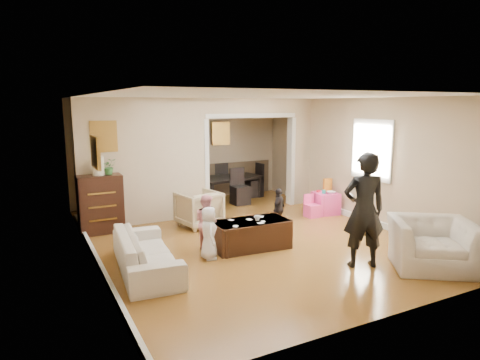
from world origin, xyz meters
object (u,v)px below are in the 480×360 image
table_lamp (98,166)px  child_kneel_a (209,233)px  play_table (326,203)px  cyan_cup (324,192)px  dining_table (229,188)px  armchair_front (431,244)px  sofa (146,252)px  coffee_cup (257,218)px  adult_person (364,210)px  dresser (100,204)px  child_kneel_b (207,222)px  armchair_back (199,209)px  coffee_table (251,234)px  child_toddler (279,209)px

table_lamp → child_kneel_a: size_ratio=0.42×
play_table → cyan_cup: bearing=-153.4°
cyan_cup → dining_table: size_ratio=0.05×
armchair_front → cyan_cup: bearing=115.2°
sofa → coffee_cup: coffee_cup is taller
table_lamp → coffee_cup: size_ratio=3.77×
armchair_front → adult_person: size_ratio=0.65×
armchair_front → coffee_cup: bearing=168.3°
cyan_cup → child_kneel_a: (-3.40, -1.37, -0.10)m
dresser → child_kneel_b: 2.34m
armchair_back → coffee_table: 1.71m
armchair_back → child_toddler: 1.64m
sofa → dresser: (-0.26, 2.32, 0.28)m
coffee_table → adult_person: bearing=-53.7°
coffee_cup → child_toddler: 1.25m
coffee_table → play_table: 2.94m
dining_table → armchair_front: bearing=-93.5°
coffee_cup → child_kneel_a: size_ratio=0.11×
dresser → armchair_front: bearing=-45.3°
sofa → dresser: dresser is taller
play_table → child_toddler: bearing=-161.9°
child_toddler → dining_table: bearing=-131.0°
sofa → coffee_table: (1.88, 0.18, -0.04)m
coffee_cup → dining_table: size_ratio=0.06×
dining_table → child_kneel_a: (-2.19, -3.78, 0.13)m
cyan_cup → child_toddler: 1.57m
dresser → coffee_table: bearing=-45.0°
dining_table → child_kneel_b: size_ratio=1.77×
cyan_cup → adult_person: (-1.43, -2.74, 0.36)m
coffee_cup → play_table: (2.55, 1.32, -0.29)m
dresser → cyan_cup: dresser is taller
dresser → table_lamp: size_ratio=3.14×
adult_person → child_toddler: size_ratio=2.15×
armchair_front → coffee_cup: 2.76m
play_table → child_toddler: child_toddler is taller
armchair_back → dresser: 1.92m
coffee_cup → child_kneel_b: size_ratio=0.10×
cyan_cup → child_toddler: size_ratio=0.10×
armchair_back → play_table: size_ratio=1.56×
coffee_table → child_toddler: size_ratio=1.58×
coffee_table → cyan_cup: cyan_cup is taller
table_lamp → child_kneel_a: 2.78m
dresser → child_toddler: dresser is taller
child_kneel_b → child_toddler: 1.81m
dresser → adult_person: 4.91m
dresser → armchair_back: bearing=-14.0°
cyan_cup → adult_person: 3.11m
coffee_cup → armchair_back: bearing=102.8°
dresser → child_kneel_a: dresser is taller
table_lamp → play_table: size_ratio=0.71×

